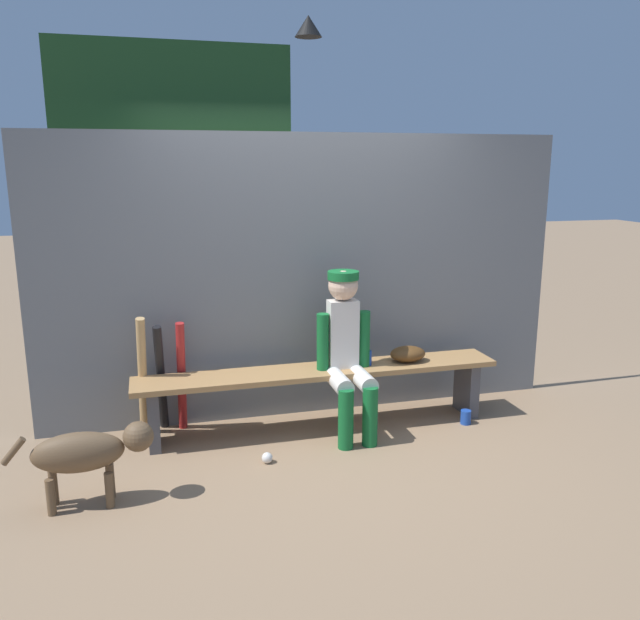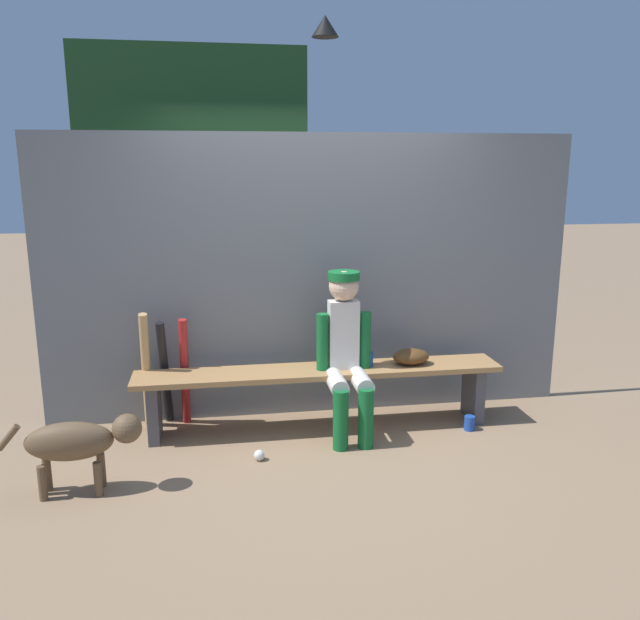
{
  "view_description": "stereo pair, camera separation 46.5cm",
  "coord_description": "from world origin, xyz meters",
  "px_view_note": "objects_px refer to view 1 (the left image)",
  "views": [
    {
      "loc": [
        -1.18,
        -4.38,
        1.97
      ],
      "look_at": [
        0.0,
        0.0,
        0.93
      ],
      "focal_mm": 35.82,
      "sensor_mm": 36.0,
      "label": 1
    },
    {
      "loc": [
        -0.72,
        -4.48,
        1.97
      ],
      "look_at": [
        0.0,
        0.0,
        0.93
      ],
      "focal_mm": 35.82,
      "sensor_mm": 36.0,
      "label": 2
    }
  ],
  "objects_px": {
    "player_seated": "(347,347)",
    "baseball": "(267,458)",
    "bat_wood_tan": "(143,377)",
    "baseball_glove": "(408,354)",
    "dog": "(88,452)",
    "cup_on_ground": "(466,417)",
    "bat_aluminum_black": "(161,378)",
    "dugout_bench": "(320,381)",
    "cup_on_bench": "(366,358)",
    "scoreboard": "(182,128)",
    "bat_aluminum_red": "(182,377)"
  },
  "relations": [
    {
      "from": "dugout_bench",
      "to": "bat_aluminum_red",
      "type": "relative_size",
      "value": 3.23
    },
    {
      "from": "player_seated",
      "to": "bat_aluminum_black",
      "type": "relative_size",
      "value": 1.42
    },
    {
      "from": "baseball",
      "to": "cup_on_bench",
      "type": "distance_m",
      "value": 1.1
    },
    {
      "from": "cup_on_bench",
      "to": "dog",
      "type": "bearing_deg",
      "value": -159.64
    },
    {
      "from": "dugout_bench",
      "to": "bat_aluminum_black",
      "type": "distance_m",
      "value": 1.18
    },
    {
      "from": "player_seated",
      "to": "baseball",
      "type": "height_order",
      "value": "player_seated"
    },
    {
      "from": "bat_aluminum_red",
      "to": "cup_on_ground",
      "type": "distance_m",
      "value": 2.19
    },
    {
      "from": "cup_on_bench",
      "to": "dog",
      "type": "distance_m",
      "value": 2.09
    },
    {
      "from": "bat_aluminum_black",
      "to": "dog",
      "type": "height_order",
      "value": "bat_aluminum_black"
    },
    {
      "from": "player_seated",
      "to": "dog",
      "type": "height_order",
      "value": "player_seated"
    },
    {
      "from": "dugout_bench",
      "to": "player_seated",
      "type": "distance_m",
      "value": 0.35
    },
    {
      "from": "player_seated",
      "to": "baseball_glove",
      "type": "height_order",
      "value": "player_seated"
    },
    {
      "from": "dugout_bench",
      "to": "scoreboard",
      "type": "bearing_deg",
      "value": 119.18
    },
    {
      "from": "player_seated",
      "to": "bat_aluminum_red",
      "type": "distance_m",
      "value": 1.25
    },
    {
      "from": "dugout_bench",
      "to": "baseball_glove",
      "type": "distance_m",
      "value": 0.72
    },
    {
      "from": "scoreboard",
      "to": "dog",
      "type": "distance_m",
      "value": 3.04
    },
    {
      "from": "baseball_glove",
      "to": "dugout_bench",
      "type": "bearing_deg",
      "value": 180.0
    },
    {
      "from": "scoreboard",
      "to": "baseball",
      "type": "bearing_deg",
      "value": -80.08
    },
    {
      "from": "dugout_bench",
      "to": "baseball_glove",
      "type": "bearing_deg",
      "value": 0.0
    },
    {
      "from": "cup_on_ground",
      "to": "scoreboard",
      "type": "height_order",
      "value": "scoreboard"
    },
    {
      "from": "scoreboard",
      "to": "dog",
      "type": "relative_size",
      "value": 3.83
    },
    {
      "from": "player_seated",
      "to": "cup_on_ground",
      "type": "bearing_deg",
      "value": -6.17
    },
    {
      "from": "dugout_bench",
      "to": "cup_on_bench",
      "type": "distance_m",
      "value": 0.4
    },
    {
      "from": "baseball",
      "to": "dog",
      "type": "xyz_separation_m",
      "value": [
        -1.1,
        -0.26,
        0.3
      ]
    },
    {
      "from": "baseball_glove",
      "to": "bat_aluminum_red",
      "type": "bearing_deg",
      "value": 172.14
    },
    {
      "from": "bat_wood_tan",
      "to": "scoreboard",
      "type": "height_order",
      "value": "scoreboard"
    },
    {
      "from": "cup_on_ground",
      "to": "dog",
      "type": "height_order",
      "value": "dog"
    },
    {
      "from": "cup_on_ground",
      "to": "bat_aluminum_red",
      "type": "bearing_deg",
      "value": 168.03
    },
    {
      "from": "bat_aluminum_red",
      "to": "bat_wood_tan",
      "type": "xyz_separation_m",
      "value": [
        -0.28,
        -0.05,
        0.04
      ]
    },
    {
      "from": "bat_wood_tan",
      "to": "dog",
      "type": "relative_size",
      "value": 1.1
    },
    {
      "from": "baseball",
      "to": "cup_on_ground",
      "type": "height_order",
      "value": "cup_on_ground"
    },
    {
      "from": "bat_aluminum_black",
      "to": "cup_on_bench",
      "type": "relative_size",
      "value": 7.73
    },
    {
      "from": "baseball_glove",
      "to": "cup_on_ground",
      "type": "bearing_deg",
      "value": -27.48
    },
    {
      "from": "scoreboard",
      "to": "dog",
      "type": "xyz_separation_m",
      "value": [
        -0.75,
        -2.23,
        -1.93
      ]
    },
    {
      "from": "bat_aluminum_black",
      "to": "player_seated",
      "type": "bearing_deg",
      "value": -15.33
    },
    {
      "from": "bat_aluminum_red",
      "to": "baseball",
      "type": "distance_m",
      "value": 0.95
    },
    {
      "from": "bat_aluminum_black",
      "to": "scoreboard",
      "type": "height_order",
      "value": "scoreboard"
    },
    {
      "from": "baseball_glove",
      "to": "bat_wood_tan",
      "type": "bearing_deg",
      "value": 174.55
    },
    {
      "from": "dog",
      "to": "bat_wood_tan",
      "type": "bearing_deg",
      "value": 71.32
    },
    {
      "from": "player_seated",
      "to": "bat_aluminum_red",
      "type": "relative_size",
      "value": 1.42
    },
    {
      "from": "bat_wood_tan",
      "to": "baseball_glove",
      "type": "bearing_deg",
      "value": -5.45
    },
    {
      "from": "player_seated",
      "to": "baseball",
      "type": "distance_m",
      "value": 0.98
    },
    {
      "from": "baseball",
      "to": "cup_on_bench",
      "type": "height_order",
      "value": "cup_on_bench"
    },
    {
      "from": "bat_aluminum_red",
      "to": "scoreboard",
      "type": "relative_size",
      "value": 0.26
    },
    {
      "from": "bat_aluminum_red",
      "to": "scoreboard",
      "type": "distance_m",
      "value": 2.24
    },
    {
      "from": "player_seated",
      "to": "cup_on_bench",
      "type": "height_order",
      "value": "player_seated"
    },
    {
      "from": "baseball_glove",
      "to": "dog",
      "type": "bearing_deg",
      "value": -162.43
    },
    {
      "from": "dog",
      "to": "bat_aluminum_black",
      "type": "bearing_deg",
      "value": 65.87
    },
    {
      "from": "cup_on_ground",
      "to": "dog",
      "type": "distance_m",
      "value": 2.76
    },
    {
      "from": "baseball",
      "to": "bat_aluminum_black",
      "type": "bearing_deg",
      "value": 132.48
    }
  ]
}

